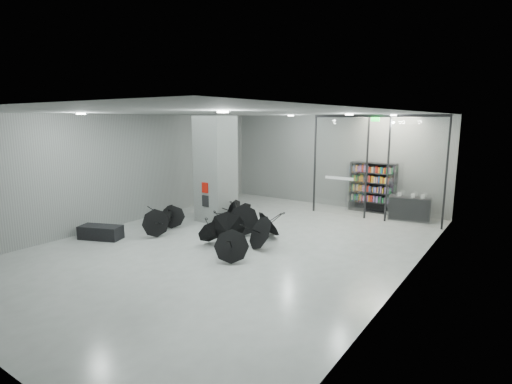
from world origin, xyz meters
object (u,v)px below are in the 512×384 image
Objects in this scene: column at (216,168)px; bench at (101,232)px; umbrella_cluster at (226,227)px; shop_counter at (409,209)px; bookshelf at (372,187)px.

column is 4.64m from bench.
umbrella_cluster is at bearing 16.69° from bench.
column is at bearing 138.16° from umbrella_cluster.
shop_counter is (6.10, 4.21, -1.55)m from column.
bench is at bearing -141.56° from umbrella_cluster.
shop_counter is (7.59, 8.23, 0.23)m from bench.
column reaches higher than shop_counter.
bookshelf reaches higher than shop_counter.
bench is 0.90× the size of shop_counter.
bench is 0.25× the size of umbrella_cluster.
bookshelf reaches higher than umbrella_cluster.
bookshelf is at bearing 46.83° from column.
shop_counter is 0.27× the size of umbrella_cluster.
column reaches higher than bench.
bookshelf is 1.83m from shop_counter.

